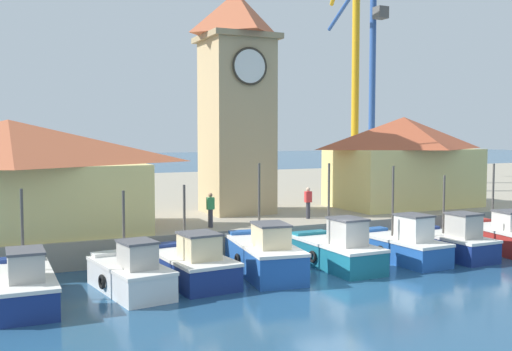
% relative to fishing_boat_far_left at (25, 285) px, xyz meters
% --- Properties ---
extents(ground_plane, '(300.00, 300.00, 0.00)m').
position_rel_fishing_boat_far_left_xyz_m(ground_plane, '(10.64, -1.90, -0.67)').
color(ground_plane, navy).
extents(quay_wharf, '(120.00, 40.00, 1.19)m').
position_rel_fishing_boat_far_left_xyz_m(quay_wharf, '(10.64, 24.27, -0.07)').
color(quay_wharf, '#9E937F').
rests_on(quay_wharf, ground).
extents(fishing_boat_far_left, '(1.93, 4.95, 3.75)m').
position_rel_fishing_boat_far_left_xyz_m(fishing_boat_far_left, '(0.00, 0.00, 0.00)').
color(fishing_boat_far_left, navy).
rests_on(fishing_boat_far_left, ground).
extents(fishing_boat_left_outer, '(2.39, 4.47, 3.55)m').
position_rel_fishing_boat_far_left_xyz_m(fishing_boat_left_outer, '(3.47, 0.09, -0.00)').
color(fishing_boat_left_outer, silver).
rests_on(fishing_boat_left_outer, ground).
extents(fishing_boat_left_inner, '(2.47, 4.83, 3.62)m').
position_rel_fishing_boat_far_left_xyz_m(fishing_boat_left_inner, '(5.89, 0.62, 0.00)').
color(fishing_boat_left_inner, navy).
rests_on(fishing_boat_left_inner, ground).
extents(fishing_boat_mid_left, '(2.65, 5.41, 4.38)m').
position_rel_fishing_boat_far_left_xyz_m(fishing_boat_mid_left, '(8.92, 0.60, 0.10)').
color(fishing_boat_mid_left, '#2356A8').
rests_on(fishing_boat_mid_left, ground).
extents(fishing_boat_center, '(2.07, 4.82, 4.32)m').
position_rel_fishing_boat_far_left_xyz_m(fishing_boat_center, '(12.19, 0.41, 0.06)').
color(fishing_boat_center, '#196B7F').
rests_on(fishing_boat_center, ground).
extents(fishing_boat_mid_right, '(2.06, 4.71, 4.14)m').
position_rel_fishing_boat_far_left_xyz_m(fishing_boat_mid_right, '(15.44, 0.27, 0.04)').
color(fishing_boat_mid_right, '#2356A8').
rests_on(fishing_boat_mid_right, ground).
extents(fishing_boat_right_inner, '(2.03, 4.21, 3.68)m').
position_rel_fishing_boat_far_left_xyz_m(fishing_boat_right_inner, '(17.99, -0.05, 0.03)').
color(fishing_boat_right_inner, navy).
rests_on(fishing_boat_right_inner, ground).
extents(fishing_boat_right_outer, '(2.51, 4.53, 4.13)m').
position_rel_fishing_boat_far_left_xyz_m(fishing_boat_right_outer, '(21.22, 0.24, 0.03)').
color(fishing_boat_right_outer, '#AD2823').
rests_on(fishing_boat_right_outer, ground).
extents(clock_tower, '(3.88, 3.88, 13.69)m').
position_rel_fishing_boat_far_left_xyz_m(clock_tower, '(11.71, 9.98, 6.89)').
color(clock_tower, tan).
rests_on(clock_tower, quay_wharf).
extents(warehouse_left, '(11.65, 6.08, 4.98)m').
position_rel_fishing_boat_far_left_xyz_m(warehouse_left, '(-0.07, 7.29, 3.07)').
color(warehouse_left, '#E5D17A').
rests_on(warehouse_left, quay_wharf).
extents(warehouse_right, '(8.77, 5.49, 5.37)m').
position_rel_fishing_boat_far_left_xyz_m(warehouse_right, '(21.98, 8.49, 3.28)').
color(warehouse_right, '#E5D17A').
rests_on(warehouse_right, quay_wharf).
extents(port_crane_near, '(4.02, 9.82, 20.15)m').
position_rel_fishing_boat_far_left_xyz_m(port_crane_near, '(24.70, 17.83, 8.02)').
color(port_crane_near, '#976E11').
rests_on(port_crane_near, quay_wharf).
extents(port_crane_far, '(2.00, 10.41, 19.43)m').
position_rel_fishing_boat_far_left_xyz_m(port_crane_far, '(30.26, 23.57, 7.57)').
color(port_crane_far, navy).
rests_on(port_crane_far, quay_wharf).
extents(dock_worker_near_tower, '(0.34, 0.22, 1.62)m').
position_rel_fishing_boat_far_left_xyz_m(dock_worker_near_tower, '(14.09, 6.18, 1.37)').
color(dock_worker_near_tower, '#33333D').
rests_on(dock_worker_near_tower, quay_wharf).
extents(dock_worker_along_quay, '(0.34, 0.22, 1.62)m').
position_rel_fishing_boat_far_left_xyz_m(dock_worker_along_quay, '(8.50, 5.55, 1.37)').
color(dock_worker_along_quay, '#33333D').
rests_on(dock_worker_along_quay, quay_wharf).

